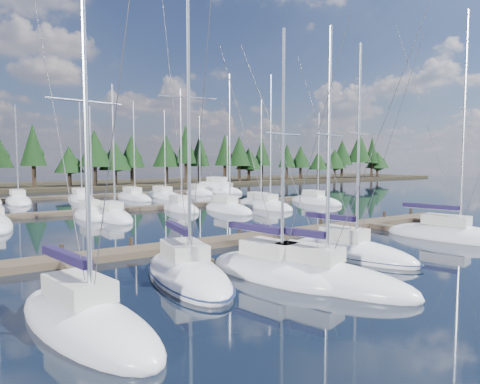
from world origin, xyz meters
TOP-DOWN VIEW (x-y plane):
  - ground at (0.00, 30.00)m, footprint 260.00×260.00m
  - far_shore at (0.00, 90.00)m, footprint 220.00×30.00m
  - main_dock at (0.00, 17.36)m, footprint 44.00×6.13m
  - back_docks at (0.00, 49.58)m, footprint 50.00×21.80m
  - front_sailboat_0 at (-13.39, 8.05)m, footprint 4.30×8.83m
  - front_sailboat_1 at (-7.87, 11.61)m, footprint 4.53×9.24m
  - front_sailboat_2 at (-4.17, 9.64)m, footprint 4.48×8.44m
  - front_sailboat_3 at (-3.18, 7.79)m, footprint 5.48×9.80m
  - front_sailboat_4 at (2.04, 10.55)m, footprint 4.30×8.85m
  - front_sailboat_5 at (12.35, 10.38)m, footprint 4.88×9.83m
  - back_sailboat_rows at (0.16, 45.03)m, footprint 46.62×33.12m
  - motor_yacht_right at (20.03, 57.02)m, footprint 6.21×9.54m
  - tree_line at (-0.63, 80.10)m, footprint 186.82×11.65m

SIDE VIEW (x-z plane):
  - ground at x=0.00m, z-range 0.00..0.00m
  - back_docks at x=0.00m, z-range 0.00..0.40m
  - main_dock at x=0.00m, z-range -0.25..0.65m
  - back_sailboat_rows at x=0.16m, z-range -7.78..8.31m
  - front_sailboat_3 at x=-3.18m, z-range -5.83..6.38m
  - front_sailboat_2 at x=-4.17m, z-range -5.92..6.48m
  - front_sailboat_4 at x=2.04m, z-range -6.15..6.72m
  - front_sailboat_1 at x=-7.87m, z-range -7.36..7.94m
  - front_sailboat_0 at x=-13.39m, z-range -6.48..7.05m
  - far_shore at x=0.00m, z-range 0.00..0.60m
  - front_sailboat_5 at x=12.35m, z-range -7.98..8.58m
  - motor_yacht_right at x=20.03m, z-range -1.77..2.77m
  - tree_line at x=-0.63m, z-range 0.50..14.35m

